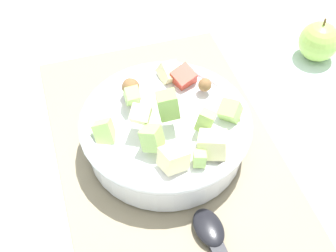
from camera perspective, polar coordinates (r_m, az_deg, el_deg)
The scene contains 4 objects.
ground_plane at distance 0.68m, azimuth 0.15°, elevation -3.82°, with size 2.40×2.40×0.00m, color silver.
placemat at distance 0.68m, azimuth 0.15°, elevation -3.67°, with size 0.50×0.31×0.01m, color gray.
salad_bowl at distance 0.66m, azimuth 0.04°, elevation -0.39°, with size 0.24×0.24×0.12m.
whole_apple at distance 0.85m, azimuth 17.62°, elevation 9.64°, with size 0.07×0.07×0.08m.
Camera 1 is at (0.40, -0.12, 0.54)m, focal length 50.91 mm.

